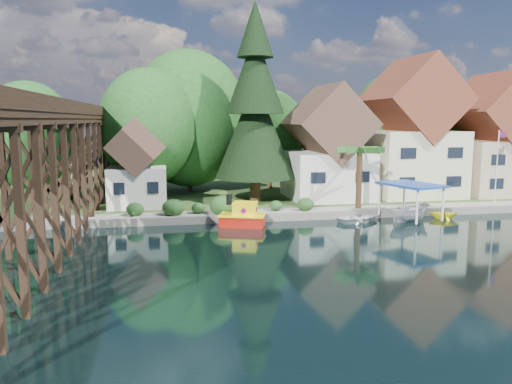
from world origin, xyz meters
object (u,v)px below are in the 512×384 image
(house_center, at_px, (411,137))
(flagpole, at_px, (498,159))
(trestle_bridge, at_px, (54,161))
(shed, at_px, (137,169))
(house_right, at_px, (493,142))
(boat_canopy, at_px, (410,205))
(boat_white_a, at_px, (359,217))
(boat_yellow, at_px, (444,212))
(tugboat, at_px, (243,217))
(conifer, at_px, (255,107))
(palm_tree, at_px, (360,152))
(house_left, at_px, (327,151))

(house_center, xyz_separation_m, flagpole, (4.96, -6.95, -1.81))
(trestle_bridge, distance_m, shed, 10.69)
(house_right, height_order, boat_canopy, house_right)
(boat_white_a, height_order, boat_yellow, boat_yellow)
(flagpole, bearing_deg, tugboat, -172.72)
(conifer, xyz_separation_m, boat_canopy, (11.00, -9.04, -7.96))
(trestle_bridge, xyz_separation_m, palm_tree, (23.78, 4.39, 0.09))
(tugboat, relative_size, boat_white_a, 1.05)
(conifer, height_order, palm_tree, conifer)
(house_right, distance_m, boat_white_a, 21.26)
(tugboat, height_order, boat_yellow, tugboat)
(conifer, xyz_separation_m, flagpole, (21.26, -5.41, -4.67))
(flagpole, height_order, boat_canopy, flagpole)
(palm_tree, xyz_separation_m, boat_white_a, (-1.09, -2.94, -5.05))
(house_left, bearing_deg, flagpole, -24.79)
(trestle_bridge, relative_size, boat_canopy, 7.96)
(palm_tree, distance_m, boat_white_a, 5.94)
(trestle_bridge, relative_size, palm_tree, 7.81)
(trestle_bridge, bearing_deg, palm_tree, 10.45)
(house_left, distance_m, shed, 18.11)
(house_right, height_order, palm_tree, house_right)
(boat_canopy, bearing_deg, conifer, 140.57)
(house_right, distance_m, flagpole, 7.70)
(house_left, height_order, boat_yellow, house_left)
(boat_white_a, xyz_separation_m, boat_yellow, (7.30, -0.16, 0.22))
(conifer, relative_size, palm_tree, 3.23)
(boat_canopy, bearing_deg, house_right, 35.19)
(boat_white_a, bearing_deg, conifer, 23.98)
(house_right, bearing_deg, house_left, -180.00)
(shed, distance_m, conifer, 12.03)
(trestle_bridge, bearing_deg, house_right, 14.79)
(house_center, distance_m, flagpole, 8.73)
(flagpole, relative_size, boat_yellow, 2.93)
(flagpole, height_order, boat_white_a, flagpole)
(conifer, height_order, tugboat, conifer)
(boat_canopy, bearing_deg, palm_tree, 128.70)
(tugboat, xyz_separation_m, boat_white_a, (9.47, 0.10, -0.37))
(shed, bearing_deg, flagpole, -8.80)
(shed, relative_size, tugboat, 2.02)
(palm_tree, height_order, boat_white_a, palm_tree)
(house_left, height_order, palm_tree, house_left)
(house_center, bearing_deg, shed, -175.76)
(house_center, xyz_separation_m, boat_white_a, (-9.30, -9.88, -6.03))
(boat_canopy, bearing_deg, tugboat, 177.44)
(palm_tree, height_order, flagpole, flagpole)
(house_left, relative_size, shed, 1.40)
(shed, height_order, tugboat, shed)
(house_center, distance_m, house_right, 9.04)
(house_left, xyz_separation_m, house_right, (18.00, 0.00, 0.64))
(trestle_bridge, height_order, house_right, house_right)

